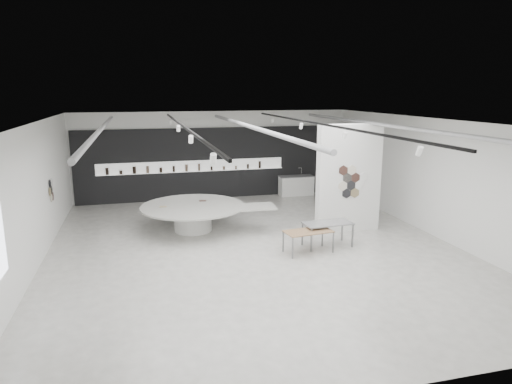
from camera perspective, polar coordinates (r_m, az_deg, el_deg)
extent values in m
cube|color=beige|center=(13.86, -0.20, -7.10)|extent=(12.00, 14.00, 0.01)
cube|color=silver|center=(13.08, -0.22, 8.83)|extent=(12.00, 14.00, 0.01)
cube|color=white|center=(20.10, -5.17, 4.62)|extent=(12.00, 0.01, 3.80)
cube|color=white|center=(7.06, 14.27, -10.82)|extent=(12.00, 0.01, 3.80)
cube|color=white|center=(15.90, 21.27, 1.71)|extent=(0.01, 14.00, 3.80)
cube|color=white|center=(13.24, -26.29, -0.78)|extent=(0.01, 14.00, 3.80)
cylinder|color=#939396|center=(13.22, -18.87, 7.40)|extent=(0.12, 12.00, 0.12)
cylinder|color=#939396|center=(13.57, -0.74, 8.18)|extent=(0.12, 12.00, 0.12)
cylinder|color=#939396|center=(15.13, 15.06, 8.21)|extent=(0.12, 12.00, 0.12)
cube|color=black|center=(12.74, -9.05, 8.10)|extent=(0.05, 13.00, 0.06)
cylinder|color=white|center=(7.83, -5.37, 4.17)|extent=(0.11, 0.18, 0.21)
cylinder|color=white|center=(11.07, -8.15, 6.55)|extent=(0.11, 0.18, 0.21)
cylinder|color=white|center=(14.34, -9.67, 7.84)|extent=(0.11, 0.18, 0.21)
cylinder|color=white|center=(17.62, -10.63, 8.65)|extent=(0.11, 0.18, 0.21)
cube|color=black|center=(13.72, 8.00, 8.44)|extent=(0.05, 13.00, 0.06)
cylinder|color=white|center=(9.33, 19.75, 4.84)|extent=(0.11, 0.18, 0.21)
cylinder|color=white|center=(12.18, 11.03, 6.98)|extent=(0.11, 0.18, 0.21)
cylinder|color=white|center=(15.22, 5.66, 8.22)|extent=(0.11, 0.18, 0.21)
cylinder|color=white|center=(18.34, 2.08, 9.00)|extent=(0.11, 0.18, 0.21)
cylinder|color=beige|center=(15.74, -24.21, -0.69)|extent=(0.03, 0.28, 0.28)
cylinder|color=#442922|center=(15.99, -24.06, -0.48)|extent=(0.03, 0.28, 0.28)
cylinder|color=black|center=(15.82, -24.21, 0.23)|extent=(0.03, 0.28, 0.28)
cylinder|color=#867652|center=(15.57, -24.36, 0.03)|extent=(0.03, 0.28, 0.28)
cylinder|color=black|center=(15.65, -24.36, 0.95)|extent=(0.03, 0.28, 0.28)
cylinder|color=white|center=(15.90, -24.21, 1.13)|extent=(0.03, 0.28, 0.28)
cube|color=black|center=(20.09, -5.12, 3.61)|extent=(11.80, 0.10, 3.10)
cube|color=white|center=(19.90, -7.93, 3.25)|extent=(8.00, 0.06, 0.46)
cube|color=white|center=(19.87, -7.89, 2.58)|extent=(8.00, 0.18, 0.02)
cylinder|color=black|center=(19.77, -18.12, 2.48)|extent=(0.13, 0.13, 0.29)
cylinder|color=black|center=(19.75, -16.53, 2.38)|extent=(0.13, 0.13, 0.15)
cylinder|color=black|center=(19.72, -14.97, 2.67)|extent=(0.14, 0.14, 0.30)
cylinder|color=brown|center=(19.73, -13.39, 2.75)|extent=(0.12, 0.12, 0.29)
cylinder|color=black|center=(19.75, -11.81, 2.71)|extent=(0.12, 0.12, 0.21)
cylinder|color=black|center=(19.78, -10.24, 2.85)|extent=(0.10, 0.10, 0.25)
cylinder|color=brown|center=(19.82, -8.68, 3.00)|extent=(0.12, 0.12, 0.30)
cylinder|color=brown|center=(19.88, -7.13, 3.10)|extent=(0.10, 0.10, 0.31)
cylinder|color=black|center=(19.97, -5.57, 2.97)|extent=(0.09, 0.09, 0.17)
cylinder|color=brown|center=(20.06, -4.04, 3.02)|extent=(0.10, 0.10, 0.16)
cylinder|color=brown|center=(20.16, -2.52, 3.09)|extent=(0.09, 0.09, 0.15)
cylinder|color=black|center=(20.27, -1.02, 3.23)|extent=(0.09, 0.09, 0.21)
cylinder|color=black|center=(20.40, 0.47, 3.43)|extent=(0.11, 0.11, 0.31)
cube|color=white|center=(15.48, 11.52, 1.67)|extent=(2.20, 0.35, 3.60)
cylinder|color=black|center=(15.35, 11.79, 0.81)|extent=(0.34, 0.03, 0.34)
cylinder|color=white|center=(15.48, 12.78, 0.86)|extent=(0.34, 0.03, 0.34)
cylinder|color=beige|center=(15.22, 10.79, 0.75)|extent=(0.34, 0.03, 0.34)
cylinder|color=#442922|center=(15.37, 12.33, 1.78)|extent=(0.34, 0.03, 0.34)
cylinder|color=black|center=(15.23, 11.33, 1.73)|extent=(0.34, 0.03, 0.34)
cylinder|color=#867652|center=(15.47, 12.24, -0.11)|extent=(0.34, 0.03, 0.34)
cylinder|color=black|center=(15.34, 11.25, -0.17)|extent=(0.34, 0.03, 0.34)
cylinder|color=white|center=(15.50, 13.32, 1.82)|extent=(0.34, 0.03, 0.34)
cylinder|color=beige|center=(15.25, 11.88, 2.71)|extent=(0.34, 0.03, 0.34)
cylinder|color=#442922|center=(15.13, 10.87, 2.67)|extent=(0.34, 0.03, 0.34)
cylinder|color=white|center=(15.61, -7.88, -3.34)|extent=(1.34, 1.34, 0.82)
cylinder|color=#A7A69E|center=(15.49, -7.93, -1.77)|extent=(3.70, 3.70, 0.06)
cube|color=#A7A69E|center=(15.24, -0.52, -1.88)|extent=(1.61, 1.06, 0.05)
cube|color=#867652|center=(15.47, -11.52, -1.80)|extent=(0.25, 0.19, 0.01)
cube|color=#442922|center=(16.07, -6.67, -1.09)|extent=(0.25, 0.19, 0.01)
cube|color=#8E6A49|center=(13.44, 6.57, -4.91)|extent=(1.47, 0.87, 0.03)
cube|color=slate|center=(12.99, 4.61, -7.02)|extent=(0.04, 0.04, 0.63)
cube|color=slate|center=(13.52, 3.41, -6.20)|extent=(0.04, 0.04, 0.63)
cube|color=slate|center=(13.60, 9.63, -6.24)|extent=(0.04, 0.04, 0.63)
cube|color=slate|center=(14.11, 8.30, -5.50)|extent=(0.04, 0.04, 0.63)
cube|color=gray|center=(14.01, 8.96, -3.86)|extent=(1.50, 0.83, 0.03)
cube|color=slate|center=(13.55, 6.93, -6.02)|extent=(0.04, 0.04, 0.72)
cube|color=slate|center=(14.11, 5.81, -5.24)|extent=(0.04, 0.04, 0.72)
cube|color=slate|center=(14.17, 11.98, -5.37)|extent=(0.04, 0.04, 0.72)
cube|color=slate|center=(14.70, 10.72, -4.66)|extent=(0.04, 0.04, 0.72)
cube|color=white|center=(20.78, 5.04, 0.77)|extent=(1.54, 0.58, 0.86)
cube|color=gray|center=(20.69, 5.07, 1.98)|extent=(1.57, 0.62, 0.03)
cylinder|color=silver|center=(20.89, 5.69, 2.59)|extent=(0.02, 0.02, 0.34)
cylinder|color=silver|center=(20.84, 5.50, 3.02)|extent=(0.15, 0.02, 0.02)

